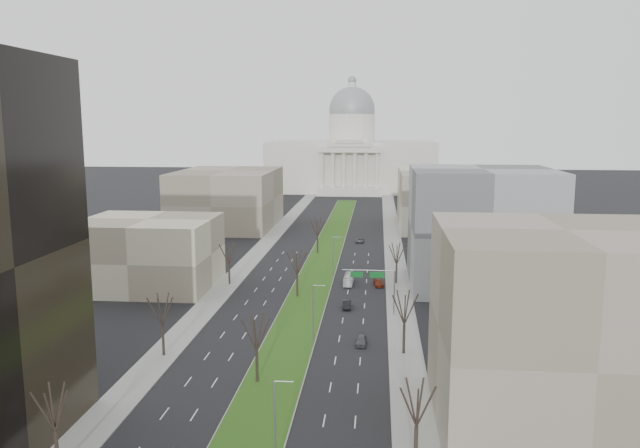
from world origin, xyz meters
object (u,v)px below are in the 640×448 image
Objects in this scene: box_van at (349,279)px; car_grey_near at (361,340)px; car_grey_far at (360,240)px; car_black at (347,305)px; car_red at (378,283)px.

car_grey_near is at bearing -82.80° from box_van.
car_grey_near is 0.90× the size of car_grey_far.
box_van is at bearing 89.76° from car_black.
box_van is (-0.91, -45.45, 0.43)m from car_grey_far.
car_grey_near is 81.13m from car_grey_far.
car_grey_far is (-2.69, 81.08, -0.06)m from car_grey_near.
car_red is 0.60× the size of box_van.
car_grey_near is 0.53× the size of box_van.
car_grey_far is (0.43, 62.62, -0.07)m from car_black.
car_grey_near is 0.88× the size of car_red.
box_van reaches higher than car_grey_near.
car_red is at bearing -82.11° from car_grey_far.
car_black reaches higher than car_red.
box_van reaches higher than car_black.
car_black is (-3.13, 18.46, 0.00)m from car_grey_near.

